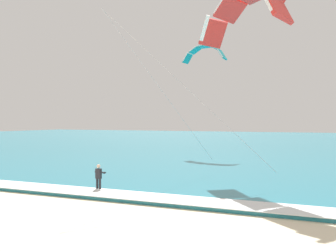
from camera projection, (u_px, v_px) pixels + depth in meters
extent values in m
cube|color=teal|center=(268.00, 142.00, 77.29)|extent=(200.00, 120.00, 0.20)
cube|color=white|center=(75.00, 190.00, 23.62)|extent=(200.00, 2.26, 0.04)
ellipsoid|color=yellow|center=(99.00, 192.00, 24.06)|extent=(0.50, 1.42, 0.05)
cube|color=black|center=(101.00, 191.00, 24.29)|extent=(0.16, 0.07, 0.04)
cube|color=black|center=(96.00, 192.00, 23.84)|extent=(0.16, 0.07, 0.04)
cylinder|color=#232328|center=(97.00, 186.00, 24.10)|extent=(0.14, 0.14, 0.84)
cylinder|color=#232328|center=(100.00, 186.00, 24.01)|extent=(0.14, 0.14, 0.84)
cube|color=#232328|center=(99.00, 174.00, 24.05)|extent=(0.35, 0.21, 0.60)
sphere|color=beige|center=(99.00, 166.00, 24.04)|extent=(0.22, 0.22, 0.22)
cylinder|color=#232328|center=(98.00, 172.00, 24.27)|extent=(0.11, 0.51, 0.22)
cylinder|color=#232328|center=(103.00, 173.00, 24.11)|extent=(0.11, 0.51, 0.22)
cylinder|color=black|center=(102.00, 172.00, 24.39)|extent=(0.55, 0.06, 0.04)
cube|color=#3F3F42|center=(100.00, 177.00, 24.16)|extent=(0.12, 0.09, 0.10)
cube|color=red|center=(277.00, 7.00, 23.93)|extent=(1.91, 2.43, 2.21)
cube|color=white|center=(267.00, 0.00, 23.65)|extent=(1.12, 1.10, 1.81)
cube|color=red|center=(230.00, 9.00, 29.81)|extent=(2.72, 2.47, 1.71)
cube|color=white|center=(221.00, 4.00, 29.53)|extent=(1.54, 1.50, 1.18)
cube|color=red|center=(213.00, 33.00, 31.24)|extent=(2.45, 1.94, 2.21)
cube|color=white|center=(205.00, 28.00, 30.97)|extent=(1.15, 1.09, 1.81)
cylinder|color=#B2B2B7|center=(189.00, 90.00, 24.16)|extent=(9.62, 4.05, 9.82)
cylinder|color=#B2B2B7|center=(164.00, 94.00, 27.82)|extent=(3.88, 9.47, 9.82)
cube|color=teal|center=(222.00, 55.00, 46.29)|extent=(0.97, 1.20, 1.22)
cube|color=white|center=(220.00, 53.00, 45.91)|extent=(0.80, 0.31, 1.08)
cube|color=teal|center=(215.00, 48.00, 46.97)|extent=(1.35, 1.27, 0.85)
cube|color=white|center=(213.00, 46.00, 46.60)|extent=(1.14, 0.39, 0.68)
cube|color=teal|center=(205.00, 46.00, 47.79)|extent=(1.47, 1.30, 0.29)
cube|color=white|center=(203.00, 45.00, 47.42)|extent=(1.23, 0.42, 0.14)
cube|color=teal|center=(195.00, 50.00, 48.56)|extent=(1.45, 1.28, 0.85)
cube|color=white|center=(193.00, 49.00, 48.19)|extent=(1.15, 0.41, 0.68)
cube|color=teal|center=(187.00, 58.00, 49.11)|extent=(1.16, 1.20, 1.22)
cube|color=white|center=(185.00, 57.00, 48.73)|extent=(0.83, 0.33, 1.08)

